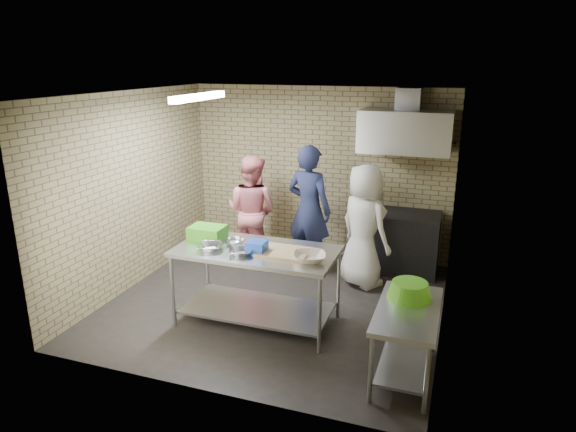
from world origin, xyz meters
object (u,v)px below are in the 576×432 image
object	(u,v)px
prep_table	(257,286)
blue_tub	(257,247)
bottle_green	(438,137)
woman_white	(364,226)
bottle_red	(410,135)
green_basin	(410,290)
woman_pink	(252,211)
stove	(398,242)
side_counter	(406,342)
green_crate	(207,233)
man_navy	(309,210)

from	to	relation	value
prep_table	blue_tub	distance (m)	0.56
bottle_green	woman_white	xyz separation A→B (m)	(-0.84, -0.94, -1.14)
blue_tub	bottle_red	xyz separation A→B (m)	(1.38, 2.56, 1.01)
blue_tub	bottle_red	bearing A→B (deg)	61.65
green_basin	woman_pink	world-z (taller)	woman_pink
blue_tub	bottle_green	distance (m)	3.27
blue_tub	stove	bearing A→B (deg)	60.15
woman_white	side_counter	bearing A→B (deg)	148.69
green_crate	woman_white	world-z (taller)	woman_white
green_crate	blue_tub	bearing A→B (deg)	-16.35
stove	woman_white	xyz separation A→B (m)	(-0.39, -0.70, 0.42)
green_basin	blue_tub	bearing A→B (deg)	174.04
blue_tub	woman_pink	world-z (taller)	woman_pink
prep_table	green_crate	xyz separation A→B (m)	(-0.70, 0.12, 0.56)
blue_tub	woman_white	xyz separation A→B (m)	(0.93, 1.62, -0.15)
stove	blue_tub	distance (m)	2.73
bottle_green	man_navy	distance (m)	2.13
bottle_red	woman_white	size ratio (longest dim) A/B	0.10
blue_tub	woman_white	size ratio (longest dim) A/B	0.12
bottle_red	bottle_green	world-z (taller)	bottle_red
side_counter	man_navy	world-z (taller)	man_navy
woman_pink	stove	bearing A→B (deg)	-159.59
green_crate	man_navy	bearing A→B (deg)	62.55
green_crate	bottle_red	xyz separation A→B (m)	(2.13, 2.34, 0.99)
green_basin	bottle_green	size ratio (longest dim) A/B	3.07
green_basin	woman_white	bearing A→B (deg)	114.63
green_basin	woman_pink	xyz separation A→B (m)	(-2.59, 1.99, 0.03)
prep_table	green_basin	xyz separation A→B (m)	(1.81, -0.28, 0.36)
side_counter	bottle_red	xyz separation A→B (m)	(-0.40, 2.99, 1.65)
prep_table	stove	bearing A→B (deg)	58.10
side_counter	stove	bearing A→B (deg)	99.29
prep_table	bottle_red	xyz separation A→B (m)	(1.43, 2.46, 1.55)
stove	woman_white	bearing A→B (deg)	-119.41
bottle_green	bottle_red	bearing A→B (deg)	180.00
stove	prep_table	bearing A→B (deg)	-121.90
green_crate	man_navy	size ratio (longest dim) A/B	0.22
man_navy	woman_pink	size ratio (longest dim) A/B	1.12
side_counter	bottle_green	xyz separation A→B (m)	(0.00, 2.99, 1.64)
stove	man_navy	bearing A→B (deg)	-158.12
man_navy	stove	bearing A→B (deg)	-143.35
woman_pink	man_navy	bearing A→B (deg)	-172.48
side_counter	man_navy	size ratio (longest dim) A/B	0.62
green_basin	man_navy	world-z (taller)	man_navy
green_crate	woman_white	xyz separation A→B (m)	(1.68, 1.40, -0.16)
green_crate	woman_pink	bearing A→B (deg)	93.06
prep_table	side_counter	bearing A→B (deg)	-16.26
stove	side_counter	bearing A→B (deg)	-80.71
man_navy	blue_tub	bearing A→B (deg)	102.31
woman_pink	woman_white	bearing A→B (deg)	-179.01
stove	green_basin	xyz separation A→B (m)	(0.43, -2.50, 0.38)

